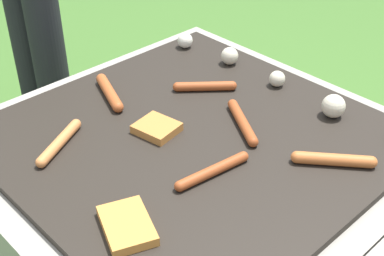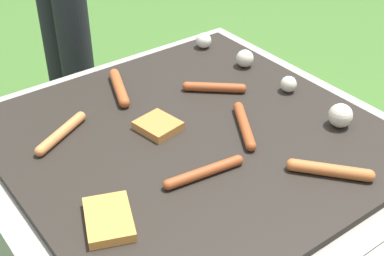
# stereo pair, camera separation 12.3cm
# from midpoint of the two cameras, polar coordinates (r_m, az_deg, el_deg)

# --- Properties ---
(grill) EXTENTS (0.94, 0.94, 0.46)m
(grill) POSITION_cam_midpoint_polar(r_m,az_deg,el_deg) (1.39, 2.57, -8.64)
(grill) COLOR gray
(grill) RESTS_ON ground_plane
(sausage_back_center) EXTENTS (0.10, 0.16, 0.02)m
(sausage_back_center) POSITION_cam_midpoint_polar(r_m,az_deg,el_deg) (1.25, -11.08, -0.63)
(sausage_back_center) COLOR #C6753D
(sausage_back_center) RESTS_ON grill
(sausage_back_left) EXTENTS (0.05, 0.19, 0.02)m
(sausage_back_left) POSITION_cam_midpoint_polar(r_m,az_deg,el_deg) (1.12, 4.46, -4.83)
(sausage_back_left) COLOR #93421E
(sausage_back_left) RESTS_ON grill
(sausage_front_right) EXTENTS (0.17, 0.08, 0.03)m
(sausage_front_right) POSITION_cam_midpoint_polar(r_m,az_deg,el_deg) (1.41, -5.31, 4.24)
(sausage_front_right) COLOR #A34C23
(sausage_front_right) RESTS_ON grill
(sausage_front_center) EXTENTS (0.17, 0.11, 0.02)m
(sausage_front_center) POSITION_cam_midpoint_polar(r_m,az_deg,el_deg) (1.27, 8.38, 0.18)
(sausage_front_center) COLOR #93421E
(sausage_front_center) RESTS_ON grill
(sausage_front_left) EXTENTS (0.12, 0.13, 0.02)m
(sausage_front_left) POSITION_cam_midpoint_polar(r_m,az_deg,el_deg) (1.41, 4.90, 4.27)
(sausage_front_left) COLOR #93421E
(sausage_front_left) RESTS_ON grill
(sausage_mid_left) EXTENTS (0.15, 0.13, 0.03)m
(sausage_mid_left) POSITION_cam_midpoint_polar(r_m,az_deg,el_deg) (1.17, 17.48, -4.43)
(sausage_mid_left) COLOR #B7602D
(sausage_mid_left) RESTS_ON grill
(bread_slice_center) EXTENTS (0.15, 0.13, 0.02)m
(bread_slice_center) POSITION_cam_midpoint_polar(r_m,az_deg,el_deg) (1.02, -5.43, -9.80)
(bread_slice_center) COLOR #D18438
(bread_slice_center) RESTS_ON grill
(bread_slice_right) EXTENTS (0.11, 0.10, 0.02)m
(bread_slice_right) POSITION_cam_midpoint_polar(r_m,az_deg,el_deg) (1.26, -0.86, 0.16)
(bread_slice_right) COLOR #B27033
(bread_slice_right) RESTS_ON grill
(mushroom_row) EXTENTS (0.74, 0.08, 0.06)m
(mushroom_row) POSITION_cam_midpoint_polar(r_m,az_deg,el_deg) (1.41, 13.34, 4.10)
(mushroom_row) COLOR silver
(mushroom_row) RESTS_ON grill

